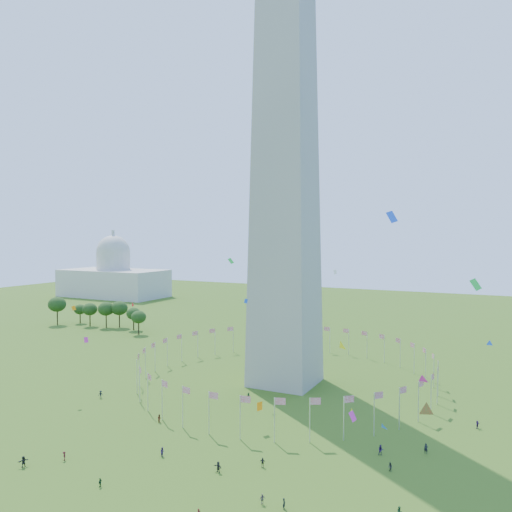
# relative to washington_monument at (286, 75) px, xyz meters

# --- Properties ---
(ground) EXTENTS (600.00, 600.00, 0.00)m
(ground) POSITION_rel_washington_monument_xyz_m (0.00, -50.00, -84.50)
(ground) COLOR #325413
(ground) RESTS_ON ground
(washington_monument) EXTENTS (16.80, 16.80, 169.00)m
(washington_monument) POSITION_rel_washington_monument_xyz_m (0.00, 0.00, 0.00)
(washington_monument) COLOR #AAA697
(washington_monument) RESTS_ON ground
(flag_ring) EXTENTS (80.24, 80.24, 9.00)m
(flag_ring) POSITION_rel_washington_monument_xyz_m (-0.00, 0.00, -80.00)
(flag_ring) COLOR silver
(flag_ring) RESTS_ON ground
(capitol_building) EXTENTS (70.00, 35.00, 46.00)m
(capitol_building) POSITION_rel_washington_monument_xyz_m (-180.00, 130.00, -61.50)
(capitol_building) COLOR beige
(capitol_building) RESTS_ON ground
(crowd) EXTENTS (87.27, 77.26, 1.97)m
(crowd) POSITION_rel_washington_monument_xyz_m (9.82, -50.31, -83.62)
(crowd) COLOR black
(crowd) RESTS_ON ground
(kites_aloft) EXTENTS (116.12, 57.98, 40.14)m
(kites_aloft) POSITION_rel_washington_monument_xyz_m (14.38, -30.35, -66.37)
(kites_aloft) COLOR yellow
(kites_aloft) RESTS_ON ground
(tree_line_west) EXTENTS (55.51, 15.59, 12.50)m
(tree_line_west) POSITION_rel_washington_monument_xyz_m (-107.43, 40.64, -79.05)
(tree_line_west) COLOR #2A501A
(tree_line_west) RESTS_ON ground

